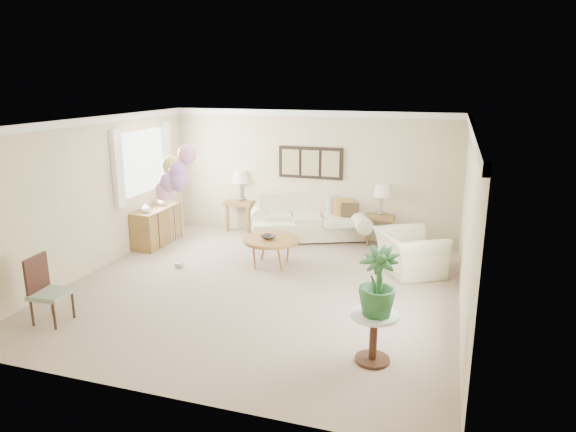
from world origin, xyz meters
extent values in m
plane|color=tan|center=(0.00, 0.00, 0.00)|extent=(6.00, 6.00, 0.00)
cube|color=beige|center=(0.00, 3.00, 1.30)|extent=(6.00, 0.04, 2.60)
cube|color=beige|center=(0.00, -3.00, 1.30)|extent=(6.00, 0.04, 2.60)
cube|color=beige|center=(-3.00, 0.00, 1.30)|extent=(0.04, 6.00, 2.60)
cube|color=beige|center=(3.00, 0.00, 1.30)|extent=(0.04, 6.00, 2.60)
cube|color=white|center=(0.00, 0.00, 2.59)|extent=(6.00, 6.00, 0.02)
cube|color=white|center=(0.00, 2.97, 2.54)|extent=(6.00, 0.06, 0.12)
cube|color=white|center=(-2.97, 0.00, 2.54)|extent=(0.06, 6.00, 0.12)
cube|color=white|center=(2.97, 0.00, 2.54)|extent=(0.06, 6.00, 0.12)
cube|color=white|center=(-2.98, 1.50, 1.65)|extent=(0.04, 1.40, 1.20)
cube|color=white|center=(-2.94, 0.65, 1.65)|extent=(0.10, 0.22, 1.40)
cube|color=white|center=(-2.94, 2.35, 1.65)|extent=(0.10, 0.22, 1.40)
cube|color=black|center=(0.00, 2.97, 1.55)|extent=(1.35, 0.04, 0.65)
cube|color=#8C8C59|center=(-0.42, 2.94, 1.55)|extent=(0.36, 0.02, 0.52)
cube|color=#8C8C59|center=(0.00, 2.94, 1.55)|extent=(0.36, 0.02, 0.52)
cube|color=#8C8C59|center=(0.42, 2.94, 1.55)|extent=(0.36, 0.02, 0.52)
cube|color=beige|center=(0.00, 2.77, 0.23)|extent=(2.44, 1.75, 0.37)
cube|color=beige|center=(0.00, 3.10, 0.64)|extent=(2.16, 1.11, 0.57)
cylinder|color=beige|center=(-1.08, 2.77, 0.46)|extent=(0.67, 0.98, 0.33)
cylinder|color=beige|center=(1.08, 2.77, 0.46)|extent=(0.67, 0.98, 0.33)
cube|color=beige|center=(-0.65, 2.71, 0.45)|extent=(0.86, 0.92, 0.12)
cube|color=beige|center=(0.00, 2.71, 0.45)|extent=(0.86, 0.92, 0.12)
cube|color=beige|center=(0.65, 2.71, 0.45)|extent=(0.86, 0.92, 0.12)
cube|color=#77A7C9|center=(-0.80, 2.89, 0.68)|extent=(0.39, 0.12, 0.39)
cube|color=#BF8A41|center=(0.72, 2.89, 0.68)|extent=(0.39, 0.12, 0.39)
cube|color=#3B2E1C|center=(0.87, 2.82, 0.62)|extent=(0.35, 0.10, 0.35)
cube|color=beige|center=(0.00, 2.77, 0.02)|extent=(2.06, 0.82, 0.04)
cube|color=olive|center=(-1.55, 2.96, 0.62)|extent=(0.61, 0.55, 0.09)
cube|color=olive|center=(-1.79, 2.74, 0.29)|extent=(0.06, 0.06, 0.57)
cube|color=olive|center=(-1.31, 2.74, 0.29)|extent=(0.06, 0.06, 0.57)
cube|color=olive|center=(-1.79, 3.18, 0.29)|extent=(0.06, 0.06, 0.57)
cube|color=olive|center=(-1.31, 3.18, 0.29)|extent=(0.06, 0.06, 0.57)
cube|color=olive|center=(1.48, 2.91, 0.56)|extent=(0.55, 0.50, 0.08)
cube|color=olive|center=(1.26, 2.71, 0.26)|extent=(0.05, 0.05, 0.52)
cube|color=olive|center=(1.70, 2.71, 0.26)|extent=(0.05, 0.05, 0.52)
cube|color=olive|center=(1.26, 3.10, 0.26)|extent=(0.05, 0.05, 0.52)
cube|color=olive|center=(1.70, 3.10, 0.26)|extent=(0.05, 0.05, 0.52)
cylinder|color=gray|center=(-1.55, 2.96, 0.69)|extent=(0.15, 0.15, 0.06)
cylinder|color=gray|center=(-1.55, 2.96, 0.89)|extent=(0.04, 0.04, 0.32)
cone|color=silver|center=(-1.55, 2.96, 1.18)|extent=(0.37, 0.37, 0.26)
cylinder|color=gray|center=(1.48, 2.91, 0.63)|extent=(0.14, 0.14, 0.06)
cylinder|color=gray|center=(1.48, 2.91, 0.81)|extent=(0.04, 0.04, 0.31)
cone|color=silver|center=(1.48, 2.91, 1.09)|extent=(0.35, 0.35, 0.24)
cylinder|color=#925E27|center=(-0.17, 1.02, 0.48)|extent=(0.99, 0.99, 0.06)
cylinder|color=#925E27|center=(0.06, 1.26, 0.22)|extent=(0.04, 0.04, 0.45)
cylinder|color=#925E27|center=(-0.41, 1.26, 0.22)|extent=(0.04, 0.04, 0.45)
cylinder|color=#925E27|center=(-0.41, 0.79, 0.22)|extent=(0.04, 0.04, 0.45)
cylinder|color=#925E27|center=(0.06, 0.79, 0.22)|extent=(0.04, 0.04, 0.45)
imported|color=#2C2723|center=(-0.21, 0.98, 0.53)|extent=(0.32, 0.32, 0.06)
imported|color=beige|center=(2.17, 1.42, 0.35)|extent=(1.36, 1.41, 0.71)
cylinder|color=silver|center=(2.02, -1.64, 0.59)|extent=(0.56, 0.56, 0.04)
cylinder|color=#321913|center=(2.02, -1.64, 0.29)|extent=(0.09, 0.09, 0.56)
cylinder|color=#321913|center=(2.02, -1.64, 0.00)|extent=(0.41, 0.41, 0.01)
imported|color=#204E23|center=(2.04, -1.66, 1.01)|extent=(0.54, 0.54, 0.79)
cube|color=gray|center=(-2.27, -1.94, 0.41)|extent=(0.49, 0.49, 0.06)
cylinder|color=#321913|center=(-2.45, -2.12, 0.19)|extent=(0.04, 0.04, 0.37)
cylinder|color=#321913|center=(-2.09, -2.12, 0.19)|extent=(0.04, 0.04, 0.37)
cylinder|color=#321913|center=(-2.45, -1.76, 0.19)|extent=(0.04, 0.04, 0.37)
cylinder|color=#321913|center=(-2.09, -1.76, 0.19)|extent=(0.04, 0.04, 0.37)
cube|color=#321913|center=(-2.47, -1.94, 0.68)|extent=(0.07, 0.43, 0.50)
cube|color=olive|center=(-2.76, 1.50, 0.37)|extent=(0.45, 1.20, 0.74)
cube|color=#321913|center=(-2.75, 1.20, 0.37)|extent=(0.46, 0.02, 0.70)
cube|color=#321913|center=(-2.75, 1.80, 0.37)|extent=(0.46, 0.02, 0.70)
imported|color=white|center=(-2.74, 1.13, 0.84)|extent=(0.20, 0.20, 0.19)
imported|color=beige|center=(-2.74, 1.71, 0.84)|extent=(0.25, 0.25, 0.20)
cube|color=gray|center=(-1.69, 0.44, 0.04)|extent=(0.11, 0.11, 0.09)
ellipsoid|color=#FA9FCF|center=(-1.83, 0.33, 1.39)|extent=(0.31, 0.31, 0.35)
cylinder|color=silver|center=(-1.76, 0.38, 0.65)|extent=(0.01, 0.01, 1.13)
ellipsoid|color=#BF87E0|center=(-1.54, 0.34, 1.57)|extent=(0.31, 0.31, 0.35)
cylinder|color=silver|center=(-1.62, 0.39, 0.74)|extent=(0.01, 0.01, 1.30)
ellipsoid|color=#E7DB68|center=(-1.78, 0.53, 1.78)|extent=(0.31, 0.31, 0.35)
cylinder|color=silver|center=(-1.74, 0.48, 0.84)|extent=(0.01, 0.01, 1.51)
ellipsoid|color=#FA9FCF|center=(-1.48, 0.55, 1.99)|extent=(0.31, 0.31, 0.35)
cylinder|color=silver|center=(-1.59, 0.49, 0.95)|extent=(0.01, 0.01, 1.72)
ellipsoid|color=#BF87E0|center=(-1.72, 0.32, 1.54)|extent=(0.31, 0.31, 0.35)
cylinder|color=silver|center=(-1.71, 0.38, 0.73)|extent=(0.01, 0.01, 1.28)
ellipsoid|color=#BF87E0|center=(-1.56, 0.36, 1.73)|extent=(0.31, 0.31, 0.35)
cylinder|color=silver|center=(-1.63, 0.40, 0.82)|extent=(0.01, 0.01, 1.46)
camera|label=1|loc=(2.70, -7.06, 3.20)|focal=32.00mm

